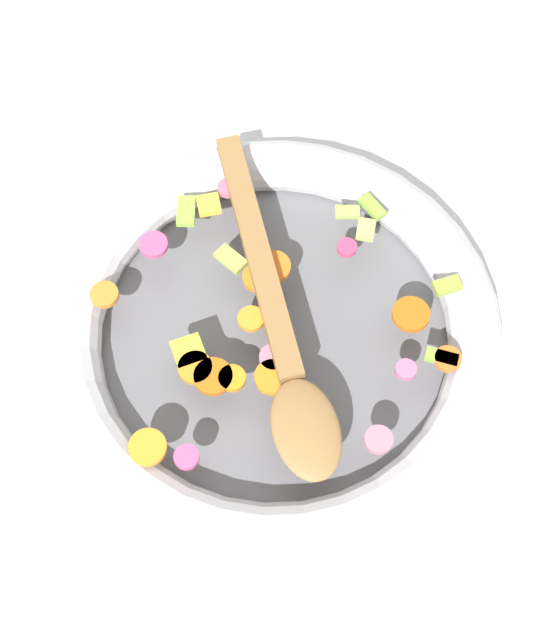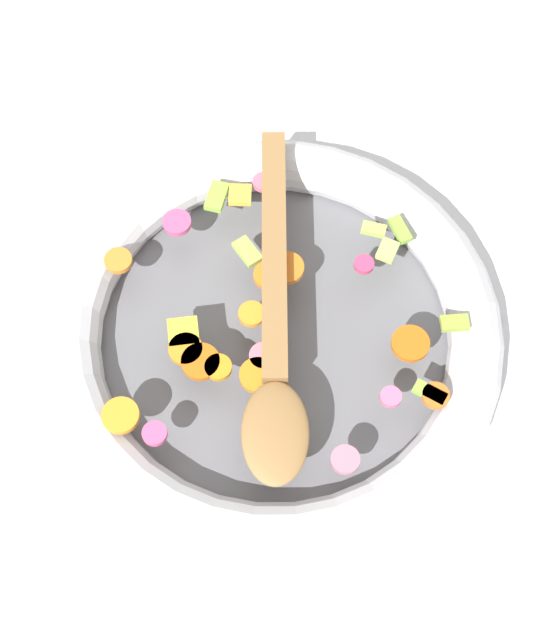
# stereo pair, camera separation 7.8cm
# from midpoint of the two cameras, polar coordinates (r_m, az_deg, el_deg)

# --- Properties ---
(ground_plane) EXTENTS (4.00, 4.00, 0.00)m
(ground_plane) POSITION_cam_midpoint_polar(r_m,az_deg,el_deg) (0.83, -2.69, -1.76)
(ground_plane) COLOR silver
(skillet) EXTENTS (0.41, 0.41, 0.05)m
(skillet) POSITION_cam_midpoint_polar(r_m,az_deg,el_deg) (0.81, -2.76, -1.14)
(skillet) COLOR slate
(skillet) RESTS_ON ground_plane
(chopped_vegetables) EXTENTS (0.34, 0.31, 0.01)m
(chopped_vegetables) POSITION_cam_midpoint_polar(r_m,az_deg,el_deg) (0.78, -3.43, -0.42)
(chopped_vegetables) COLOR orange
(chopped_vegetables) RESTS_ON skillet
(wooden_spoon) EXTENTS (0.20, 0.32, 0.01)m
(wooden_spoon) POSITION_cam_midpoint_polar(r_m,az_deg,el_deg) (0.76, -2.59, -1.13)
(wooden_spoon) COLOR olive
(wooden_spoon) RESTS_ON chopped_vegetables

